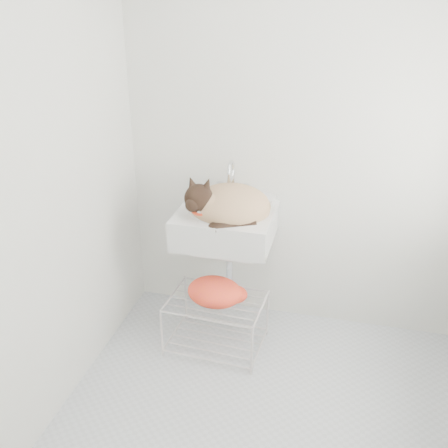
# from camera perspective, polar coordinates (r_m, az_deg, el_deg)

# --- Properties ---
(floor) EXTENTS (2.20, 2.00, 0.02)m
(floor) POSITION_cam_1_polar(r_m,az_deg,el_deg) (2.89, 4.72, -21.08)
(floor) COLOR silver
(floor) RESTS_ON ground
(back_wall) EXTENTS (2.20, 0.02, 2.50)m
(back_wall) POSITION_cam_1_polar(r_m,az_deg,el_deg) (3.11, 8.74, 9.35)
(back_wall) COLOR white
(back_wall) RESTS_ON ground
(left_wall) EXTENTS (0.02, 2.00, 2.50)m
(left_wall) POSITION_cam_1_polar(r_m,az_deg,el_deg) (2.55, -19.42, 4.61)
(left_wall) COLOR white
(left_wall) RESTS_ON ground
(sink) EXTENTS (0.58, 0.51, 0.23)m
(sink) POSITION_cam_1_polar(r_m,az_deg,el_deg) (3.06, 0.19, 1.45)
(sink) COLOR white
(sink) RESTS_ON back_wall
(faucet) EXTENTS (0.21, 0.15, 0.21)m
(faucet) POSITION_cam_1_polar(r_m,az_deg,el_deg) (3.17, 0.98, 5.04)
(faucet) COLOR silver
(faucet) RESTS_ON sink
(cat) EXTENTS (0.55, 0.48, 0.32)m
(cat) POSITION_cam_1_polar(r_m,az_deg,el_deg) (3.03, 0.30, 2.02)
(cat) COLOR tan
(cat) RESTS_ON sink
(wire_rack) EXTENTS (0.59, 0.43, 0.34)m
(wire_rack) POSITION_cam_1_polar(r_m,az_deg,el_deg) (3.25, -0.89, -11.37)
(wire_rack) COLOR silver
(wire_rack) RESTS_ON floor
(towel) EXTENTS (0.38, 0.30, 0.14)m
(towel) POSITION_cam_1_polar(r_m,az_deg,el_deg) (3.10, -1.05, -8.31)
(towel) COLOR #FD6B00
(towel) RESTS_ON wire_rack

